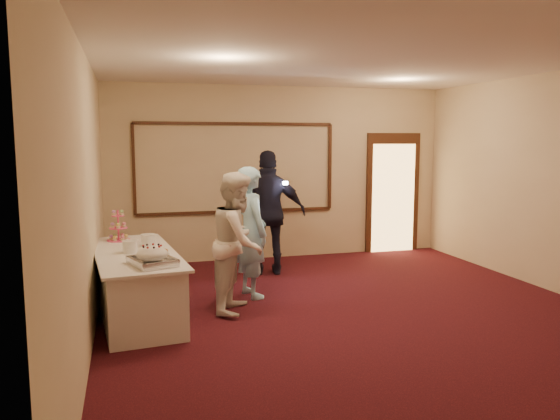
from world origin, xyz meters
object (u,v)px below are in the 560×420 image
object	(u,v)px
guest	(269,213)
pavlova_tray	(152,257)
man	(251,232)
woman	(238,242)
tart	(158,253)
cupcake_stand	(118,229)
plate_stack_a	(130,247)
plate_stack_b	(148,240)
buffet_table	(136,283)

from	to	relation	value
guest	pavlova_tray	bearing A→B (deg)	62.93
man	woman	distance (m)	0.62
tart	woman	xyz separation A→B (m)	(0.96, 0.11, 0.05)
pavlova_tray	woman	bearing A→B (deg)	30.40
woman	cupcake_stand	bearing A→B (deg)	80.01
pavlova_tray	tart	world-z (taller)	pavlova_tray
plate_stack_a	cupcake_stand	bearing A→B (deg)	99.28
pavlova_tray	plate_stack_a	xyz separation A→B (m)	(-0.22, 0.70, -0.01)
pavlova_tray	woman	distance (m)	1.21
plate_stack_a	tart	distance (m)	0.37
cupcake_stand	plate_stack_a	xyz separation A→B (m)	(0.14, -0.85, -0.08)
tart	man	size ratio (longest dim) A/B	0.15
plate_stack_b	tart	xyz separation A→B (m)	(0.09, -0.56, -0.05)
tart	buffet_table	bearing A→B (deg)	135.37
tart	man	world-z (taller)	man
pavlova_tray	plate_stack_a	size ratio (longest dim) A/B	3.42
plate_stack_b	guest	distance (m)	2.25
woman	guest	bearing A→B (deg)	-2.41
buffet_table	pavlova_tray	xyz separation A→B (m)	(0.17, -0.75, 0.47)
buffet_table	guest	world-z (taller)	guest
plate_stack_a	woman	xyz separation A→B (m)	(1.26, -0.09, 0.01)
plate_stack_a	tart	xyz separation A→B (m)	(0.30, -0.20, -0.05)
cupcake_stand	plate_stack_a	world-z (taller)	cupcake_stand
plate_stack_b	woman	distance (m)	1.13
man	plate_stack_b	bearing A→B (deg)	80.93
plate_stack_a	guest	size ratio (longest dim) A/B	0.09
cupcake_stand	guest	distance (m)	2.35
pavlova_tray	guest	size ratio (longest dim) A/B	0.32
buffet_table	plate_stack_b	size ratio (longest dim) A/B	13.37
buffet_table	tart	bearing A→B (deg)	-44.63
plate_stack_b	man	world-z (taller)	man
plate_stack_b	cupcake_stand	bearing A→B (deg)	125.81
cupcake_stand	man	size ratio (longest dim) A/B	0.26
man	woman	xyz separation A→B (m)	(-0.29, -0.55, -0.02)
cupcake_stand	man	xyz separation A→B (m)	(1.69, -0.39, -0.06)
buffet_table	woman	xyz separation A→B (m)	(1.21, -0.13, 0.46)
tart	man	bearing A→B (deg)	28.15
plate_stack_a	tart	size ratio (longest dim) A/B	0.67
cupcake_stand	pavlova_tray	bearing A→B (deg)	-76.90
man	tart	bearing A→B (deg)	104.36
pavlova_tray	guest	bearing A→B (deg)	50.82
buffet_table	woman	world-z (taller)	woman
cupcake_stand	plate_stack_b	world-z (taller)	cupcake_stand
buffet_table	cupcake_stand	bearing A→B (deg)	103.44
pavlova_tray	buffet_table	bearing A→B (deg)	102.73
buffet_table	plate_stack_a	size ratio (longest dim) A/B	13.61
plate_stack_b	woman	world-z (taller)	woman
pavlova_tray	tart	size ratio (longest dim) A/B	2.29
plate_stack_a	woman	distance (m)	1.27
plate_stack_a	guest	distance (m)	2.63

